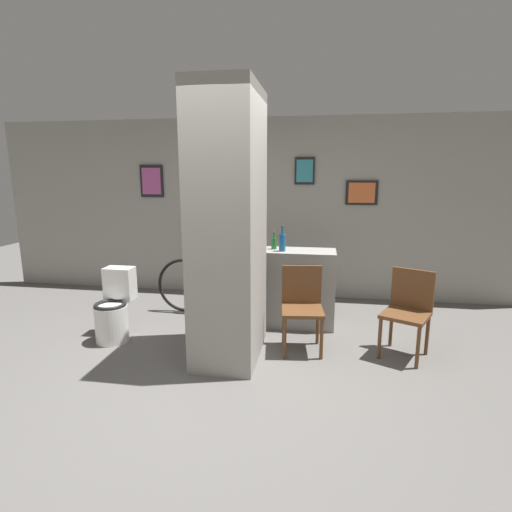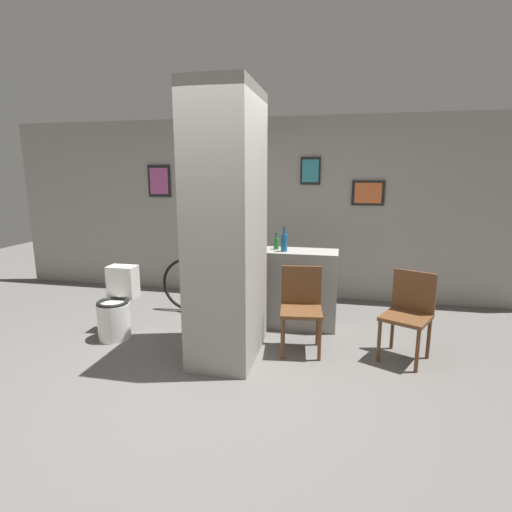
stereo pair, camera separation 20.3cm
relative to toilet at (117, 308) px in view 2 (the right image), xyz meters
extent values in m
plane|color=#5B5956|center=(1.28, -0.67, -0.33)|extent=(14.00, 14.00, 0.00)
cube|color=gray|center=(1.28, 1.96, 0.97)|extent=(8.00, 0.06, 2.60)
cube|color=black|center=(-0.32, 1.92, 1.37)|extent=(0.36, 0.02, 0.48)
cube|color=#B24C8C|center=(-0.32, 1.91, 1.37)|extent=(0.30, 0.01, 0.39)
cube|color=black|center=(2.78, 1.92, 1.22)|extent=(0.44, 0.02, 0.34)
cube|color=#D86633|center=(2.78, 1.91, 1.22)|extent=(0.36, 0.01, 0.28)
cube|color=black|center=(1.98, 1.92, 1.52)|extent=(0.28, 0.02, 0.38)
cube|color=teal|center=(1.98, 1.91, 1.52)|extent=(0.23, 0.01, 0.31)
cube|color=gray|center=(1.35, -0.17, 0.97)|extent=(0.60, 1.00, 2.60)
cylinder|color=#593319|center=(1.04, -0.37, 1.22)|extent=(0.03, 0.40, 0.40)
cylinder|color=red|center=(1.03, -0.37, 1.22)|extent=(0.01, 0.07, 0.07)
cube|color=gray|center=(1.73, 0.76, 0.13)|extent=(1.38, 0.44, 0.92)
cylinder|color=white|center=(0.00, -0.07, -0.13)|extent=(0.35, 0.35, 0.41)
torus|color=black|center=(0.00, -0.07, 0.09)|extent=(0.35, 0.35, 0.04)
cube|color=white|center=(0.00, 0.17, 0.26)|extent=(0.32, 0.20, 0.37)
cylinder|color=brown|center=(1.91, -0.18, -0.12)|extent=(0.04, 0.04, 0.42)
cylinder|color=brown|center=(2.27, -0.14, -0.12)|extent=(0.04, 0.04, 0.42)
cylinder|color=brown|center=(1.87, 0.18, -0.12)|extent=(0.04, 0.04, 0.42)
cylinder|color=brown|center=(2.23, 0.22, -0.12)|extent=(0.04, 0.04, 0.42)
cube|color=brown|center=(2.07, 0.02, 0.11)|extent=(0.46, 0.46, 0.04)
cube|color=brown|center=(2.05, 0.21, 0.33)|extent=(0.42, 0.08, 0.41)
cylinder|color=brown|center=(2.84, -0.04, -0.12)|extent=(0.04, 0.04, 0.42)
cylinder|color=brown|center=(3.17, -0.20, -0.12)|extent=(0.04, 0.04, 0.42)
cylinder|color=brown|center=(3.00, 0.29, -0.12)|extent=(0.04, 0.04, 0.42)
cylinder|color=brown|center=(3.33, 0.13, -0.12)|extent=(0.04, 0.04, 0.42)
cube|color=brown|center=(3.09, 0.05, 0.11)|extent=(0.56, 0.56, 0.04)
cube|color=brown|center=(3.17, 0.22, 0.33)|extent=(0.39, 0.21, 0.41)
torus|color=black|center=(0.47, 0.97, 0.03)|extent=(0.73, 0.04, 0.73)
torus|color=black|center=(1.39, 0.97, 0.03)|extent=(0.73, 0.04, 0.73)
cylinder|color=black|center=(0.93, 0.97, 0.22)|extent=(0.85, 0.04, 0.04)
cylinder|color=black|center=(0.70, 0.97, 0.22)|extent=(0.03, 0.03, 0.38)
cylinder|color=black|center=(1.35, 0.97, 0.22)|extent=(0.03, 0.03, 0.34)
cube|color=black|center=(0.70, 0.97, 0.43)|extent=(0.16, 0.06, 0.04)
cylinder|color=#262626|center=(1.35, 0.97, 0.39)|extent=(0.03, 0.42, 0.03)
cylinder|color=#19598C|center=(1.79, 0.68, 0.69)|extent=(0.08, 0.08, 0.20)
cylinder|color=#19598C|center=(1.79, 0.68, 0.83)|extent=(0.03, 0.03, 0.08)
sphere|color=#333333|center=(1.79, 0.68, 0.88)|extent=(0.03, 0.03, 0.03)
cylinder|color=#267233|center=(1.68, 0.80, 0.66)|extent=(0.06, 0.06, 0.13)
cylinder|color=#267233|center=(1.68, 0.80, 0.75)|extent=(0.03, 0.03, 0.06)
sphere|color=#333333|center=(1.68, 0.80, 0.79)|extent=(0.03, 0.03, 0.03)
camera|label=1|loc=(2.22, -3.89, 1.49)|focal=28.00mm
camera|label=2|loc=(2.42, -3.85, 1.49)|focal=28.00mm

